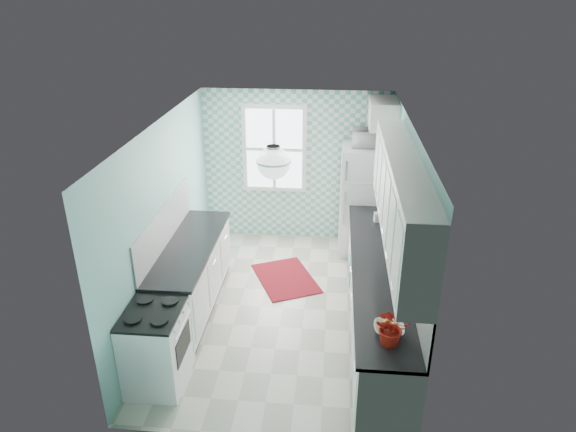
# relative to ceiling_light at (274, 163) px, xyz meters

# --- Properties ---
(floor) EXTENTS (3.00, 4.40, 0.02)m
(floor) POSITION_rel_ceiling_light_xyz_m (0.00, 0.80, -2.33)
(floor) COLOR beige
(floor) RESTS_ON ground
(ceiling) EXTENTS (3.00, 4.40, 0.02)m
(ceiling) POSITION_rel_ceiling_light_xyz_m (0.00, 0.80, 0.19)
(ceiling) COLOR white
(ceiling) RESTS_ON wall_back
(wall_back) EXTENTS (3.00, 0.02, 2.50)m
(wall_back) POSITION_rel_ceiling_light_xyz_m (0.00, 3.01, -1.07)
(wall_back) COLOR #7BB9AE
(wall_back) RESTS_ON floor
(wall_front) EXTENTS (3.00, 0.02, 2.50)m
(wall_front) POSITION_rel_ceiling_light_xyz_m (0.00, -1.41, -1.07)
(wall_front) COLOR #7BB9AE
(wall_front) RESTS_ON floor
(wall_left) EXTENTS (0.02, 4.40, 2.50)m
(wall_left) POSITION_rel_ceiling_light_xyz_m (-1.51, 0.80, -1.07)
(wall_left) COLOR #7BB9AE
(wall_left) RESTS_ON floor
(wall_right) EXTENTS (0.02, 4.40, 2.50)m
(wall_right) POSITION_rel_ceiling_light_xyz_m (1.51, 0.80, -1.07)
(wall_right) COLOR #7BB9AE
(wall_right) RESTS_ON floor
(accent_wall) EXTENTS (3.00, 0.01, 2.50)m
(accent_wall) POSITION_rel_ceiling_light_xyz_m (0.00, 2.99, -1.07)
(accent_wall) COLOR #68B5A4
(accent_wall) RESTS_ON wall_back
(window) EXTENTS (1.04, 0.05, 1.44)m
(window) POSITION_rel_ceiling_light_xyz_m (-0.35, 2.96, -0.77)
(window) COLOR white
(window) RESTS_ON wall_back
(backsplash_right) EXTENTS (0.02, 3.60, 0.51)m
(backsplash_right) POSITION_rel_ceiling_light_xyz_m (1.49, 0.40, -1.13)
(backsplash_right) COLOR white
(backsplash_right) RESTS_ON wall_right
(backsplash_left) EXTENTS (0.02, 2.15, 0.51)m
(backsplash_left) POSITION_rel_ceiling_light_xyz_m (-1.49, 0.73, -1.13)
(backsplash_left) COLOR white
(backsplash_left) RESTS_ON wall_left
(upper_cabinets_right) EXTENTS (0.33, 3.20, 0.90)m
(upper_cabinets_right) POSITION_rel_ceiling_light_xyz_m (1.33, 0.20, -0.42)
(upper_cabinets_right) COLOR white
(upper_cabinets_right) RESTS_ON wall_right
(upper_cabinet_fridge) EXTENTS (0.40, 0.74, 0.40)m
(upper_cabinet_fridge) POSITION_rel_ceiling_light_xyz_m (1.30, 2.63, -0.07)
(upper_cabinet_fridge) COLOR white
(upper_cabinet_fridge) RESTS_ON wall_right
(ceiling_light) EXTENTS (0.34, 0.34, 0.35)m
(ceiling_light) POSITION_rel_ceiling_light_xyz_m (0.00, 0.00, 0.00)
(ceiling_light) COLOR silver
(ceiling_light) RESTS_ON ceiling
(base_cabinets_right) EXTENTS (0.60, 3.60, 0.90)m
(base_cabinets_right) POSITION_rel_ceiling_light_xyz_m (1.20, 0.40, -1.87)
(base_cabinets_right) COLOR white
(base_cabinets_right) RESTS_ON floor
(countertop_right) EXTENTS (0.63, 3.60, 0.04)m
(countertop_right) POSITION_rel_ceiling_light_xyz_m (1.19, 0.40, -1.40)
(countertop_right) COLOR black
(countertop_right) RESTS_ON base_cabinets_right
(base_cabinets_left) EXTENTS (0.60, 2.15, 0.90)m
(base_cabinets_left) POSITION_rel_ceiling_light_xyz_m (-1.20, 0.73, -1.87)
(base_cabinets_left) COLOR white
(base_cabinets_left) RESTS_ON floor
(countertop_left) EXTENTS (0.63, 2.15, 0.04)m
(countertop_left) POSITION_rel_ceiling_light_xyz_m (-1.19, 0.73, -1.40)
(countertop_left) COLOR black
(countertop_left) RESTS_ON base_cabinets_left
(fridge) EXTENTS (0.76, 0.75, 1.74)m
(fridge) POSITION_rel_ceiling_light_xyz_m (1.11, 2.60, -1.45)
(fridge) COLOR white
(fridge) RESTS_ON floor
(stove) EXTENTS (0.59, 0.74, 0.89)m
(stove) POSITION_rel_ceiling_light_xyz_m (-1.20, -0.69, -1.86)
(stove) COLOR white
(stove) RESTS_ON floor
(sink) EXTENTS (0.50, 0.42, 0.53)m
(sink) POSITION_rel_ceiling_light_xyz_m (1.20, 1.52, -1.39)
(sink) COLOR silver
(sink) RESTS_ON countertop_right
(rug) EXTENTS (1.14, 1.30, 0.02)m
(rug) POSITION_rel_ceiling_light_xyz_m (-0.03, 1.54, -2.32)
(rug) COLOR maroon
(rug) RESTS_ON floor
(dish_towel) EXTENTS (0.05, 0.26, 0.39)m
(dish_towel) POSITION_rel_ceiling_light_xyz_m (0.89, 1.05, -1.84)
(dish_towel) COLOR #6DB3A2
(dish_towel) RESTS_ON base_cabinets_right
(fruit_bowl) EXTENTS (0.29, 0.29, 0.07)m
(fruit_bowl) POSITION_rel_ceiling_light_xyz_m (1.20, -0.86, -1.35)
(fruit_bowl) COLOR white
(fruit_bowl) RESTS_ON countertop_right
(potted_plant) EXTENTS (0.38, 0.34, 0.37)m
(potted_plant) POSITION_rel_ceiling_light_xyz_m (1.20, -1.03, -1.20)
(potted_plant) COLOR #C6213E
(potted_plant) RESTS_ON countertop_right
(soap_bottle) EXTENTS (0.10, 0.10, 0.20)m
(soap_bottle) POSITION_rel_ceiling_light_xyz_m (1.25, 1.65, -1.28)
(soap_bottle) COLOR #8BA0AC
(soap_bottle) RESTS_ON countertop_right
(microwave) EXTENTS (0.48, 0.34, 0.26)m
(microwave) POSITION_rel_ceiling_light_xyz_m (1.11, 2.60, -0.45)
(microwave) COLOR white
(microwave) RESTS_ON fridge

